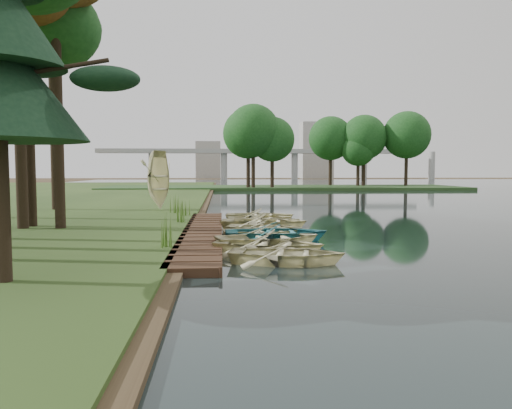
{
  "coord_description": "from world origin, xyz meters",
  "views": [
    {
      "loc": [
        -0.82,
        -20.59,
        2.8
      ],
      "look_at": [
        0.7,
        1.14,
        1.28
      ],
      "focal_mm": 35.0,
      "sensor_mm": 36.0,
      "label": 1
    }
  ],
  "objects": [
    {
      "name": "reeds_2",
      "position": [
        -2.72,
        7.02,
        0.76
      ],
      "size": [
        0.6,
        0.6,
        0.93
      ],
      "primitive_type": "cone",
      "color": "#3F661E",
      "rests_on": "bank"
    },
    {
      "name": "rowboat_9",
      "position": [
        1.24,
        5.87,
        0.43
      ],
      "size": [
        3.86,
        2.93,
        0.75
      ],
      "primitive_type": "imported",
      "rotation": [
        0.0,
        0.0,
        1.47
      ],
      "color": "beige",
      "rests_on": "water"
    },
    {
      "name": "rowboat_5",
      "position": [
        1.01,
        0.47,
        0.39
      ],
      "size": [
        3.83,
        3.22,
        0.68
      ],
      "primitive_type": "imported",
      "rotation": [
        0.0,
        0.0,
        1.26
      ],
      "color": "beige",
      "rests_on": "water"
    },
    {
      "name": "stored_rowboat",
      "position": [
        -4.74,
        11.22,
        0.68
      ],
      "size": [
        4.55,
        4.33,
        0.77
      ],
      "primitive_type": "imported",
      "rotation": [
        3.14,
        0.0,
        0.93
      ],
      "color": "beige",
      "rests_on": "bank"
    },
    {
      "name": "bridge",
      "position": [
        12.31,
        120.0,
        7.08
      ],
      "size": [
        95.9,
        4.0,
        8.6
      ],
      "color": "#A5A5A0",
      "rests_on": "ground"
    },
    {
      "name": "reeds_0",
      "position": [
        -2.6,
        -4.43,
        0.8
      ],
      "size": [
        0.6,
        0.6,
        1.0
      ],
      "primitive_type": "cone",
      "color": "#3F661E",
      "rests_on": "bank"
    },
    {
      "name": "tree_6",
      "position": [
        -11.27,
        11.69,
        11.99
      ],
      "size": [
        4.4,
        4.4,
        13.78
      ],
      "color": "black",
      "rests_on": "bank"
    },
    {
      "name": "building_b",
      "position": [
        -5.0,
        145.0,
        6.0
      ],
      "size": [
        8.0,
        8.0,
        12.0
      ],
      "primitive_type": "cube",
      "color": "#A5A5A0",
      "rests_on": "ground"
    },
    {
      "name": "rowboat_7",
      "position": [
        1.21,
        3.16,
        0.42
      ],
      "size": [
        3.61,
        2.61,
        0.74
      ],
      "primitive_type": "imported",
      "rotation": [
        0.0,
        0.0,
        1.59
      ],
      "color": "beige",
      "rests_on": "water"
    },
    {
      "name": "ground",
      "position": [
        0.0,
        0.0,
        0.0
      ],
      "size": [
        300.0,
        300.0,
        0.0
      ],
      "primitive_type": "plane",
      "color": "#3D2F1D"
    },
    {
      "name": "tree_4",
      "position": [
        -9.22,
        2.1,
        9.75
      ],
      "size": [
        4.16,
        4.16,
        11.36
      ],
      "color": "black",
      "rests_on": "bank"
    },
    {
      "name": "reeds_3",
      "position": [
        -3.53,
        8.54,
        0.79
      ],
      "size": [
        0.6,
        0.6,
        0.97
      ],
      "primitive_type": "cone",
      "color": "#3F661E",
      "rests_on": "bank"
    },
    {
      "name": "rowboat_6",
      "position": [
        1.15,
        2.2,
        0.46
      ],
      "size": [
        4.36,
        3.44,
        0.82
      ],
      "primitive_type": "imported",
      "rotation": [
        0.0,
        0.0,
        1.4
      ],
      "color": "beige",
      "rests_on": "water"
    },
    {
      "name": "rowboat_1",
      "position": [
        0.72,
        -4.5,
        0.42
      ],
      "size": [
        4.22,
        3.55,
        0.75
      ],
      "primitive_type": "imported",
      "rotation": [
        0.0,
        0.0,
        1.27
      ],
      "color": "beige",
      "rests_on": "water"
    },
    {
      "name": "far_trees",
      "position": [
        4.67,
        50.0,
        6.43
      ],
      "size": [
        45.6,
        5.6,
        8.8
      ],
      "color": "black",
      "rests_on": "peninsula"
    },
    {
      "name": "rowboat_4",
      "position": [
        0.97,
        -0.89,
        0.41
      ],
      "size": [
        3.7,
        2.8,
        0.72
      ],
      "primitive_type": "imported",
      "rotation": [
        0.0,
        0.0,
        1.66
      ],
      "color": "beige",
      "rests_on": "water"
    },
    {
      "name": "boardwalk",
      "position": [
        -1.6,
        0.0,
        0.15
      ],
      "size": [
        1.6,
        16.0,
        0.3
      ],
      "primitive_type": "cube",
      "color": "#372215",
      "rests_on": "ground"
    },
    {
      "name": "reeds_1",
      "position": [
        -2.72,
        3.26,
        0.78
      ],
      "size": [
        0.6,
        0.6,
        0.97
      ],
      "primitive_type": "cone",
      "color": "#3F661E",
      "rests_on": "bank"
    },
    {
      "name": "rowboat_0",
      "position": [
        1.09,
        -6.21,
        0.4
      ],
      "size": [
        3.84,
        3.09,
        0.71
      ],
      "primitive_type": "imported",
      "rotation": [
        0.0,
        0.0,
        1.36
      ],
      "color": "beige",
      "rests_on": "water"
    },
    {
      "name": "peninsula",
      "position": [
        8.0,
        50.0,
        0.23
      ],
      "size": [
        50.0,
        14.0,
        0.45
      ],
      "primitive_type": "cube",
      "color": "#27431E",
      "rests_on": "ground"
    },
    {
      "name": "rowboat_8",
      "position": [
        1.17,
        4.65,
        0.4
      ],
      "size": [
        3.58,
        2.71,
        0.7
      ],
      "primitive_type": "imported",
      "rotation": [
        0.0,
        0.0,
        1.66
      ],
      "color": "beige",
      "rests_on": "water"
    },
    {
      "name": "rowboat_3",
      "position": [
        1.28,
        -1.77,
        0.46
      ],
      "size": [
        3.94,
        2.82,
        0.81
      ],
      "primitive_type": "imported",
      "rotation": [
        0.0,
        0.0,
        1.56
      ],
      "color": "teal",
      "rests_on": "water"
    },
    {
      "name": "rowboat_2",
      "position": [
        0.86,
        -3.08,
        0.44
      ],
      "size": [
        4.24,
        3.4,
        0.78
      ],
      "primitive_type": "imported",
      "rotation": [
        0.0,
        0.0,
        1.77
      ],
      "color": "beige",
      "rests_on": "water"
    },
    {
      "name": "building_a",
      "position": [
        30.0,
        140.0,
        9.0
      ],
      "size": [
        10.0,
        8.0,
        18.0
      ],
      "primitive_type": "cube",
      "color": "#A5A5A0",
      "rests_on": "ground"
    }
  ]
}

